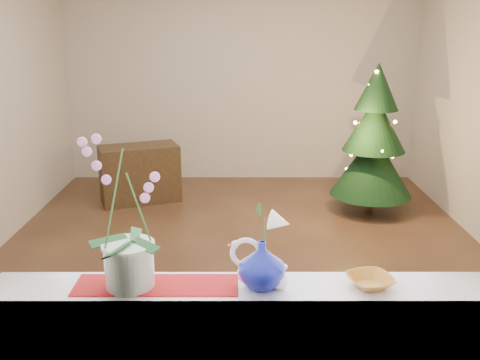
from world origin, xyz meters
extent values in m
plane|color=#382217|center=(0.00, 0.00, 0.00)|extent=(5.00, 5.00, 0.00)
cube|color=beige|center=(0.00, 2.50, 1.35)|extent=(4.50, 0.10, 2.70)
cube|color=beige|center=(0.00, -2.50, 1.35)|extent=(4.50, 0.10, 2.70)
cube|color=white|center=(0.00, -2.37, 0.90)|extent=(2.20, 0.26, 0.04)
cube|color=maroon|center=(-0.38, -2.37, 0.92)|extent=(0.70, 0.20, 0.01)
imported|color=navy|center=(0.07, -2.38, 1.04)|extent=(0.29, 0.29, 0.24)
sphere|color=white|center=(0.15, -2.40, 0.96)|extent=(0.09, 0.09, 0.07)
imported|color=#A86C22|center=(0.53, -2.38, 0.94)|extent=(0.20, 0.20, 0.04)
cube|color=black|center=(-1.18, 1.51, 0.33)|extent=(0.98, 0.73, 0.66)
camera|label=1|loc=(-0.02, -4.44, 2.00)|focal=40.00mm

